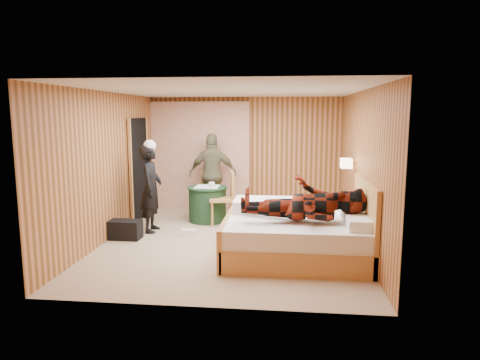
# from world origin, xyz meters

# --- Properties ---
(floor) EXTENTS (4.20, 5.00, 0.01)m
(floor) POSITION_xyz_m (0.00, 0.00, 0.00)
(floor) COLOR tan
(floor) RESTS_ON ground
(ceiling) EXTENTS (4.20, 5.00, 0.01)m
(ceiling) POSITION_xyz_m (0.00, 0.00, 2.50)
(ceiling) COLOR silver
(ceiling) RESTS_ON wall_back
(wall_back) EXTENTS (4.20, 0.02, 2.50)m
(wall_back) POSITION_xyz_m (0.00, 2.50, 1.25)
(wall_back) COLOR #C4784B
(wall_back) RESTS_ON floor
(wall_left) EXTENTS (0.02, 5.00, 2.50)m
(wall_left) POSITION_xyz_m (-2.10, 0.00, 1.25)
(wall_left) COLOR #C4784B
(wall_left) RESTS_ON floor
(wall_right) EXTENTS (0.02, 5.00, 2.50)m
(wall_right) POSITION_xyz_m (2.10, 0.00, 1.25)
(wall_right) COLOR #C4784B
(wall_right) RESTS_ON floor
(curtain) EXTENTS (2.20, 0.08, 2.40)m
(curtain) POSITION_xyz_m (-1.00, 2.43, 1.20)
(curtain) COLOR beige
(curtain) RESTS_ON floor
(doorway) EXTENTS (0.06, 0.90, 2.05)m
(doorway) POSITION_xyz_m (-2.06, 1.40, 1.02)
(doorway) COLOR black
(doorway) RESTS_ON floor
(wall_lamp) EXTENTS (0.26, 0.24, 0.16)m
(wall_lamp) POSITION_xyz_m (1.92, 0.45, 1.30)
(wall_lamp) COLOR gold
(wall_lamp) RESTS_ON wall_right
(bed) EXTENTS (2.17, 1.71, 1.18)m
(bed) POSITION_xyz_m (1.12, -0.66, 0.34)
(bed) COLOR #EAB760
(bed) RESTS_ON floor
(nightstand) EXTENTS (0.41, 0.55, 0.53)m
(nightstand) POSITION_xyz_m (1.88, 0.10, 0.27)
(nightstand) COLOR #EAB760
(nightstand) RESTS_ON floor
(round_table) EXTENTS (0.80, 0.80, 0.71)m
(round_table) POSITION_xyz_m (-0.65, 1.35, 0.36)
(round_table) COLOR #204526
(round_table) RESTS_ON floor
(chair_far) EXTENTS (0.51, 0.51, 0.93)m
(chair_far) POSITION_xyz_m (-0.67, 1.98, 0.54)
(chair_far) COLOR #EAB760
(chair_far) RESTS_ON floor
(chair_near) EXTENTS (0.55, 0.55, 1.03)m
(chair_near) POSITION_xyz_m (-0.24, 1.15, 0.60)
(chair_near) COLOR #EAB760
(chair_near) RESTS_ON floor
(duffel_bag) EXTENTS (0.58, 0.32, 0.32)m
(duffel_bag) POSITION_xyz_m (-1.85, -0.04, 0.16)
(duffel_bag) COLOR black
(duffel_bag) RESTS_ON floor
(sneaker_left) EXTENTS (0.26, 0.13, 0.11)m
(sneaker_left) POSITION_xyz_m (-0.79, 0.28, 0.06)
(sneaker_left) COLOR white
(sneaker_left) RESTS_ON floor
(sneaker_right) EXTENTS (0.27, 0.12, 0.12)m
(sneaker_right) POSITION_xyz_m (0.09, 1.05, 0.06)
(sneaker_right) COLOR white
(sneaker_right) RESTS_ON floor
(woman_standing) EXTENTS (0.42, 0.60, 1.60)m
(woman_standing) POSITION_xyz_m (-1.52, 0.49, 0.80)
(woman_standing) COLOR black
(woman_standing) RESTS_ON floor
(man_at_table) EXTENTS (1.04, 0.51, 1.72)m
(man_at_table) POSITION_xyz_m (-0.65, 2.02, 0.86)
(man_at_table) COLOR #6C6948
(man_at_table) RESTS_ON floor
(man_on_bed) EXTENTS (0.86, 0.67, 1.77)m
(man_on_bed) POSITION_xyz_m (1.15, -0.89, 1.02)
(man_on_bed) COLOR #671809
(man_on_bed) RESTS_ON bed
(book_lower) EXTENTS (0.18, 0.24, 0.02)m
(book_lower) POSITION_xyz_m (1.88, 0.05, 0.54)
(book_lower) COLOR white
(book_lower) RESTS_ON nightstand
(book_upper) EXTENTS (0.23, 0.27, 0.02)m
(book_upper) POSITION_xyz_m (1.88, 0.05, 0.56)
(book_upper) COLOR white
(book_upper) RESTS_ON nightstand
(cup_nightstand) EXTENTS (0.11, 0.11, 0.09)m
(cup_nightstand) POSITION_xyz_m (1.88, 0.23, 0.58)
(cup_nightstand) COLOR white
(cup_nightstand) RESTS_ON nightstand
(cup_table) EXTENTS (0.15, 0.15, 0.10)m
(cup_table) POSITION_xyz_m (-0.55, 1.30, 0.75)
(cup_table) COLOR white
(cup_table) RESTS_ON round_table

